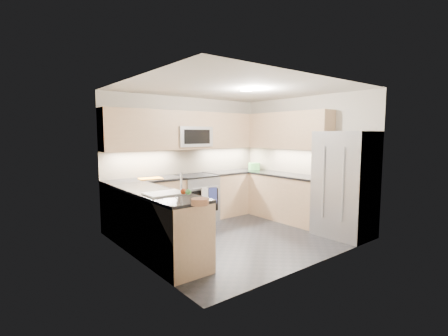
% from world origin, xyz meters
% --- Properties ---
extents(floor, '(3.60, 3.20, 0.00)m').
position_xyz_m(floor, '(0.00, 0.00, 0.00)').
color(floor, '#232328').
rests_on(floor, ground).
extents(ceiling, '(3.60, 3.20, 0.02)m').
position_xyz_m(ceiling, '(0.00, 0.00, 2.50)').
color(ceiling, beige).
rests_on(ceiling, wall_back).
extents(wall_back, '(3.60, 0.02, 2.50)m').
position_xyz_m(wall_back, '(0.00, 1.60, 1.25)').
color(wall_back, beige).
rests_on(wall_back, floor).
extents(wall_front, '(3.60, 0.02, 2.50)m').
position_xyz_m(wall_front, '(0.00, -1.60, 1.25)').
color(wall_front, beige).
rests_on(wall_front, floor).
extents(wall_left, '(0.02, 3.20, 2.50)m').
position_xyz_m(wall_left, '(-1.80, 0.00, 1.25)').
color(wall_left, beige).
rests_on(wall_left, floor).
extents(wall_right, '(0.02, 3.20, 2.50)m').
position_xyz_m(wall_right, '(1.80, 0.00, 1.25)').
color(wall_right, beige).
rests_on(wall_right, floor).
extents(base_cab_back_left, '(1.42, 0.60, 0.90)m').
position_xyz_m(base_cab_back_left, '(-1.09, 1.30, 0.45)').
color(base_cab_back_left, tan).
rests_on(base_cab_back_left, floor).
extents(base_cab_back_right, '(1.42, 0.60, 0.90)m').
position_xyz_m(base_cab_back_right, '(1.09, 1.30, 0.45)').
color(base_cab_back_right, tan).
rests_on(base_cab_back_right, floor).
extents(base_cab_right, '(0.60, 1.70, 0.90)m').
position_xyz_m(base_cab_right, '(1.50, 0.15, 0.45)').
color(base_cab_right, tan).
rests_on(base_cab_right, floor).
extents(base_cab_peninsula, '(0.60, 2.00, 0.90)m').
position_xyz_m(base_cab_peninsula, '(-1.50, 0.00, 0.45)').
color(base_cab_peninsula, tan).
rests_on(base_cab_peninsula, floor).
extents(countertop_back_left, '(1.42, 0.63, 0.04)m').
position_xyz_m(countertop_back_left, '(-1.09, 1.30, 0.92)').
color(countertop_back_left, black).
rests_on(countertop_back_left, base_cab_back_left).
extents(countertop_back_right, '(1.42, 0.63, 0.04)m').
position_xyz_m(countertop_back_right, '(1.09, 1.30, 0.92)').
color(countertop_back_right, black).
rests_on(countertop_back_right, base_cab_back_right).
extents(countertop_right, '(0.63, 1.70, 0.04)m').
position_xyz_m(countertop_right, '(1.50, 0.15, 0.92)').
color(countertop_right, black).
rests_on(countertop_right, base_cab_right).
extents(countertop_peninsula, '(0.63, 2.00, 0.04)m').
position_xyz_m(countertop_peninsula, '(-1.50, 0.00, 0.92)').
color(countertop_peninsula, black).
rests_on(countertop_peninsula, base_cab_peninsula).
extents(upper_cab_back, '(3.60, 0.35, 0.75)m').
position_xyz_m(upper_cab_back, '(0.00, 1.43, 1.83)').
color(upper_cab_back, tan).
rests_on(upper_cab_back, wall_back).
extents(upper_cab_right, '(0.35, 1.95, 0.75)m').
position_xyz_m(upper_cab_right, '(1.62, 0.28, 1.83)').
color(upper_cab_right, tan).
rests_on(upper_cab_right, wall_right).
extents(backsplash_back, '(3.60, 0.01, 0.51)m').
position_xyz_m(backsplash_back, '(0.00, 1.60, 1.20)').
color(backsplash_back, tan).
rests_on(backsplash_back, wall_back).
extents(backsplash_right, '(0.01, 2.30, 0.51)m').
position_xyz_m(backsplash_right, '(1.80, 0.45, 1.20)').
color(backsplash_right, tan).
rests_on(backsplash_right, wall_right).
extents(gas_range, '(0.76, 0.65, 0.91)m').
position_xyz_m(gas_range, '(0.00, 1.28, 0.46)').
color(gas_range, '#929599').
rests_on(gas_range, floor).
extents(range_cooktop, '(0.76, 0.65, 0.03)m').
position_xyz_m(range_cooktop, '(0.00, 1.28, 0.92)').
color(range_cooktop, black).
rests_on(range_cooktop, gas_range).
extents(oven_door_glass, '(0.62, 0.02, 0.45)m').
position_xyz_m(oven_door_glass, '(0.00, 0.95, 0.45)').
color(oven_door_glass, black).
rests_on(oven_door_glass, gas_range).
extents(oven_handle, '(0.60, 0.02, 0.02)m').
position_xyz_m(oven_handle, '(0.00, 0.93, 0.72)').
color(oven_handle, '#B2B5BA').
rests_on(oven_handle, gas_range).
extents(microwave, '(0.76, 0.40, 0.40)m').
position_xyz_m(microwave, '(0.00, 1.40, 1.70)').
color(microwave, '#ABAEB3').
rests_on(microwave, upper_cab_back).
extents(microwave_door, '(0.60, 0.01, 0.28)m').
position_xyz_m(microwave_door, '(0.00, 1.20, 1.70)').
color(microwave_door, black).
rests_on(microwave_door, microwave).
extents(refrigerator, '(0.70, 0.90, 1.80)m').
position_xyz_m(refrigerator, '(1.45, -1.15, 0.90)').
color(refrigerator, '#94969C').
rests_on(refrigerator, floor).
extents(fridge_handle_left, '(0.02, 0.02, 1.20)m').
position_xyz_m(fridge_handle_left, '(1.08, -1.33, 0.95)').
color(fridge_handle_left, '#B2B5BA').
rests_on(fridge_handle_left, refrigerator).
extents(fridge_handle_right, '(0.02, 0.02, 1.20)m').
position_xyz_m(fridge_handle_right, '(1.08, -0.97, 0.95)').
color(fridge_handle_right, '#B2B5BA').
rests_on(fridge_handle_right, refrigerator).
extents(sink_basin, '(0.52, 0.38, 0.16)m').
position_xyz_m(sink_basin, '(-1.50, -0.25, 0.88)').
color(sink_basin, white).
rests_on(sink_basin, base_cab_peninsula).
extents(faucet, '(0.03, 0.03, 0.28)m').
position_xyz_m(faucet, '(-1.24, -0.25, 1.08)').
color(faucet, silver).
rests_on(faucet, countertop_peninsula).
extents(utensil_bowl, '(0.35, 0.35, 0.15)m').
position_xyz_m(utensil_bowl, '(1.58, 1.23, 1.02)').
color(utensil_bowl, '#4A9D43').
rests_on(utensil_bowl, countertop_back_right).
extents(cutting_board, '(0.45, 0.35, 0.01)m').
position_xyz_m(cutting_board, '(-0.98, 1.27, 0.95)').
color(cutting_board, orange).
rests_on(cutting_board, countertop_back_left).
extents(fruit_basket, '(0.21, 0.21, 0.07)m').
position_xyz_m(fruit_basket, '(-1.50, -1.10, 0.98)').
color(fruit_basket, '#A26B4B').
rests_on(fruit_basket, countertop_peninsula).
extents(fruit_apple, '(0.07, 0.07, 0.07)m').
position_xyz_m(fruit_apple, '(-1.53, -0.78, 1.05)').
color(fruit_apple, '#A53712').
rests_on(fruit_apple, fruit_basket).
extents(fruit_pear, '(0.07, 0.07, 0.07)m').
position_xyz_m(fruit_pear, '(-1.50, -0.85, 1.05)').
color(fruit_pear, '#49AB4F').
rests_on(fruit_pear, fruit_basket).
extents(dish_towel_check, '(0.19, 0.08, 0.38)m').
position_xyz_m(dish_towel_check, '(-0.03, 0.91, 0.55)').
color(dish_towel_check, white).
rests_on(dish_towel_check, oven_handle).
extents(dish_towel_blue, '(0.16, 0.08, 0.32)m').
position_xyz_m(dish_towel_blue, '(0.16, 0.91, 0.55)').
color(dish_towel_blue, '#323C8A').
rests_on(dish_towel_blue, oven_handle).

